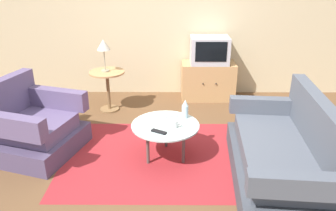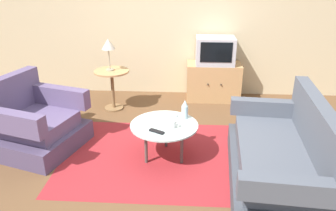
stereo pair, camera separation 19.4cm
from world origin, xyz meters
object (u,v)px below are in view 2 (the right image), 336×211
Objects in this scene: couch at (280,160)px; coffee_table at (164,127)px; television at (215,51)px; vase at (185,110)px; armchair at (35,125)px; table_lamp at (108,45)px; side_table at (112,81)px; tv_stand at (213,81)px; tv_remote_silver at (171,116)px; tv_remote_dark at (157,131)px; mug at (173,124)px.

couch reaches higher than coffee_table.
television is 2.66× the size of vase.
armchair reaches higher than vase.
armchair is 1.57m from table_lamp.
vase is at bearing -45.89° from table_lamp.
vase is (1.12, -1.17, 0.08)m from side_table.
tv_remote_silver is (-0.62, -1.65, 0.13)m from tv_stand.
television is 1.80m from tv_remote_silver.
couch is 10.13× the size of tv_remote_dark.
couch is 1.31m from tv_remote_dark.
armchair is 5.14× the size of vase.
table_lamp reaches higher than tv_stand.
television is at bearing 73.03° from mug.
table_lamp is 2.73× the size of tv_remote_dark.
tv_remote_silver is (0.14, 0.41, -0.00)m from tv_remote_dark.
tv_stand is at bearing 98.55° from tv_remote_dark.
armchair is 2.45× the size of table_lamp.
side_table is at bearing 54.00° from couch.
armchair is at bearing -9.62° from tv_remote_silver.
tv_remote_silver is (-0.03, 0.28, -0.03)m from mug.
armchair is at bearing 82.96° from couch.
couch is at bearing 137.17° from tv_remote_silver.
armchair is 7.73× the size of tv_remote_silver.
side_table is at bearing -162.20° from tv_stand.
tv_remote_dark is 0.43m from tv_remote_silver.
tv_stand is at bearing 17.80° from side_table.
tv_stand is 4.96× the size of tv_remote_dark.
mug is at bearing 65.59° from tv_remote_dark.
side_table is at bearing -62.39° from tv_remote_silver.
tv_stand is 5.74× the size of tv_remote_silver.
coffee_table is 0.23m from tv_remote_silver.
couch reaches higher than armchair.
couch is at bearing 95.28° from armchair.
table_lamp is at bearing 134.11° from vase.
side_table is at bearing 133.73° from vase.
table_lamp is at bearing 54.19° from couch.
coffee_table is at bearing 99.32° from tv_remote_dark.
vase is at bearing 108.75° from armchair.
side_table reaches higher than tv_remote_silver.
armchair is 1.42m from side_table.
table_lamp is at bearing 163.49° from side_table.
vase is 0.49m from tv_remote_dark.
vase is (0.23, 0.18, 0.15)m from coffee_table.
vase is (-0.98, 0.64, 0.24)m from couch.
table_lamp is 1.84m from mug.
mug is 0.21m from tv_remote_dark.
tv_remote_dark is at bearing -61.97° from side_table.
table_lamp is (-2.12, 1.82, 0.72)m from couch.
couch reaches higher than side_table.
armchair is 2.86m from couch.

